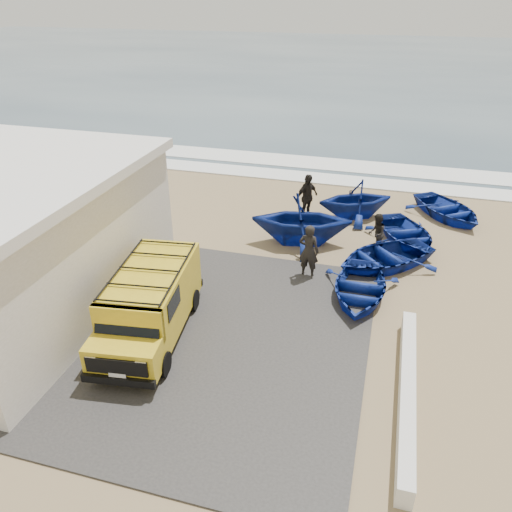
# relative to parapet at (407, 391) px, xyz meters

# --- Properties ---
(ground) EXTENTS (160.00, 160.00, 0.00)m
(ground) POSITION_rel_parapet_xyz_m (-5.00, 3.00, -0.28)
(ground) COLOR #927B55
(slab) EXTENTS (12.00, 10.00, 0.05)m
(slab) POSITION_rel_parapet_xyz_m (-7.00, 1.00, -0.25)
(slab) COLOR #3B3936
(slab) RESTS_ON ground
(ocean) EXTENTS (180.00, 88.00, 0.01)m
(ocean) POSITION_rel_parapet_xyz_m (-5.00, 59.00, -0.27)
(ocean) COLOR #385166
(ocean) RESTS_ON ground
(surf_line) EXTENTS (180.00, 1.60, 0.06)m
(surf_line) POSITION_rel_parapet_xyz_m (-5.00, 15.00, -0.25)
(surf_line) COLOR white
(surf_line) RESTS_ON ground
(surf_wash) EXTENTS (180.00, 2.20, 0.04)m
(surf_wash) POSITION_rel_parapet_xyz_m (-5.00, 17.50, -0.26)
(surf_wash) COLOR white
(surf_wash) RESTS_ON ground
(parapet) EXTENTS (0.35, 6.00, 0.55)m
(parapet) POSITION_rel_parapet_xyz_m (0.00, 0.00, 0.00)
(parapet) COLOR silver
(parapet) RESTS_ON ground
(van) EXTENTS (2.43, 4.91, 2.02)m
(van) POSITION_rel_parapet_xyz_m (-7.05, 0.75, 0.81)
(van) COLOR gold
(van) RESTS_ON ground
(boat_near_left) EXTENTS (2.49, 3.49, 0.72)m
(boat_near_left) POSITION_rel_parapet_xyz_m (-1.54, 4.25, 0.09)
(boat_near_left) COLOR navy
(boat_near_left) RESTS_ON ground
(boat_near_right) EXTENTS (4.63, 4.55, 0.79)m
(boat_near_right) POSITION_rel_parapet_xyz_m (-0.90, 6.56, 0.12)
(boat_near_right) COLOR navy
(boat_near_right) RESTS_ON ground
(boat_mid_left) EXTENTS (4.33, 3.91, 2.00)m
(boat_mid_left) POSITION_rel_parapet_xyz_m (-4.08, 7.55, 0.73)
(boat_mid_left) COLOR navy
(boat_mid_left) RESTS_ON ground
(boat_mid_right) EXTENTS (3.76, 4.23, 0.72)m
(boat_mid_right) POSITION_rel_parapet_xyz_m (-0.16, 8.73, 0.09)
(boat_mid_right) COLOR navy
(boat_mid_right) RESTS_ON ground
(boat_far_left) EXTENTS (4.11, 3.92, 1.69)m
(boat_far_left) POSITION_rel_parapet_xyz_m (-2.35, 10.57, 0.57)
(boat_far_left) COLOR navy
(boat_far_left) RESTS_ON ground
(boat_far_right) EXTENTS (4.23, 4.48, 0.75)m
(boat_far_right) POSITION_rel_parapet_xyz_m (1.51, 11.64, 0.10)
(boat_far_right) COLOR navy
(boat_far_right) RESTS_ON ground
(fisherman_front) EXTENTS (0.75, 0.54, 1.91)m
(fisherman_front) POSITION_rel_parapet_xyz_m (-3.37, 5.17, 0.68)
(fisherman_front) COLOR black
(fisherman_front) RESTS_ON ground
(fisherman_middle) EXTENTS (0.61, 0.76, 1.51)m
(fisherman_middle) POSITION_rel_parapet_xyz_m (-1.27, 7.60, 0.48)
(fisherman_middle) COLOR black
(fisherman_middle) RESTS_ON ground
(fisherman_back) EXTENTS (1.07, 1.23, 1.99)m
(fisherman_back) POSITION_rel_parapet_xyz_m (-4.31, 9.87, 0.72)
(fisherman_back) COLOR black
(fisherman_back) RESTS_ON ground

